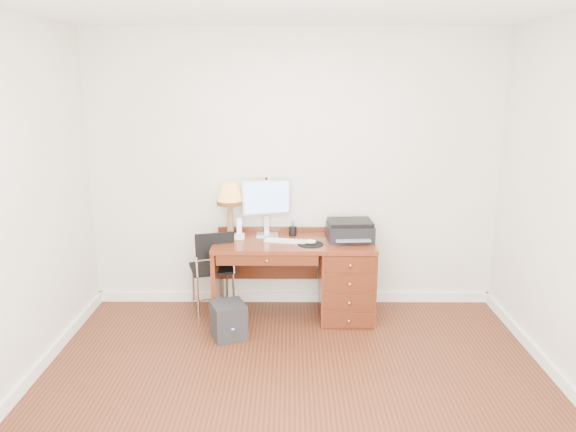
{
  "coord_description": "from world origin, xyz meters",
  "views": [
    {
      "loc": [
        -0.03,
        -3.66,
        2.25
      ],
      "look_at": [
        -0.05,
        1.2,
        1.04
      ],
      "focal_mm": 35.0,
      "sensor_mm": 36.0,
      "label": 1
    }
  ],
  "objects_px": {
    "printer": "(350,230)",
    "phone": "(239,233)",
    "desk": "(327,275)",
    "equipment_box": "(229,320)",
    "leg_lamp": "(230,197)",
    "chair": "(211,264)",
    "monitor": "(267,200)"
  },
  "relations": [
    {
      "from": "monitor",
      "to": "leg_lamp",
      "type": "height_order",
      "value": "monitor"
    },
    {
      "from": "printer",
      "to": "leg_lamp",
      "type": "bearing_deg",
      "value": 169.5
    },
    {
      "from": "desk",
      "to": "chair",
      "type": "xyz_separation_m",
      "value": [
        -1.11,
        0.01,
        0.11
      ]
    },
    {
      "from": "desk",
      "to": "chair",
      "type": "bearing_deg",
      "value": 179.73
    },
    {
      "from": "printer",
      "to": "phone",
      "type": "bearing_deg",
      "value": 174.8
    },
    {
      "from": "phone",
      "to": "printer",
      "type": "bearing_deg",
      "value": -3.82
    },
    {
      "from": "desk",
      "to": "equipment_box",
      "type": "xyz_separation_m",
      "value": [
        -0.9,
        -0.49,
        -0.25
      ]
    },
    {
      "from": "desk",
      "to": "leg_lamp",
      "type": "bearing_deg",
      "value": 169.19
    },
    {
      "from": "phone",
      "to": "equipment_box",
      "type": "height_order",
      "value": "phone"
    },
    {
      "from": "desk",
      "to": "phone",
      "type": "bearing_deg",
      "value": 175.27
    },
    {
      "from": "desk",
      "to": "monitor",
      "type": "distance_m",
      "value": 0.92
    },
    {
      "from": "desk",
      "to": "chair",
      "type": "height_order",
      "value": "chair"
    },
    {
      "from": "monitor",
      "to": "chair",
      "type": "distance_m",
      "value": 0.81
    },
    {
      "from": "chair",
      "to": "phone",
      "type": "bearing_deg",
      "value": -3.61
    },
    {
      "from": "desk",
      "to": "printer",
      "type": "xyz_separation_m",
      "value": [
        0.21,
        0.04,
        0.43
      ]
    },
    {
      "from": "chair",
      "to": "equipment_box",
      "type": "xyz_separation_m",
      "value": [
        0.21,
        -0.49,
        -0.36
      ]
    },
    {
      "from": "monitor",
      "to": "printer",
      "type": "bearing_deg",
      "value": -26.0
    },
    {
      "from": "monitor",
      "to": "equipment_box",
      "type": "relative_size",
      "value": 1.68
    },
    {
      "from": "phone",
      "to": "chair",
      "type": "height_order",
      "value": "phone"
    },
    {
      "from": "equipment_box",
      "to": "desk",
      "type": "bearing_deg",
      "value": 6.76
    },
    {
      "from": "monitor",
      "to": "chair",
      "type": "bearing_deg",
      "value": -171.3
    },
    {
      "from": "phone",
      "to": "leg_lamp",
      "type": "bearing_deg",
      "value": 129.07
    },
    {
      "from": "leg_lamp",
      "to": "desk",
      "type": "bearing_deg",
      "value": -10.81
    },
    {
      "from": "desk",
      "to": "printer",
      "type": "bearing_deg",
      "value": 10.7
    },
    {
      "from": "printer",
      "to": "monitor",
      "type": "bearing_deg",
      "value": 163.67
    },
    {
      "from": "phone",
      "to": "monitor",
      "type": "bearing_deg",
      "value": 27.62
    },
    {
      "from": "desk",
      "to": "leg_lamp",
      "type": "height_order",
      "value": "leg_lamp"
    },
    {
      "from": "printer",
      "to": "phone",
      "type": "height_order",
      "value": "phone"
    },
    {
      "from": "desk",
      "to": "chair",
      "type": "relative_size",
      "value": 1.76
    },
    {
      "from": "monitor",
      "to": "phone",
      "type": "distance_m",
      "value": 0.41
    },
    {
      "from": "monitor",
      "to": "chair",
      "type": "height_order",
      "value": "monitor"
    },
    {
      "from": "desk",
      "to": "equipment_box",
      "type": "height_order",
      "value": "desk"
    }
  ]
}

